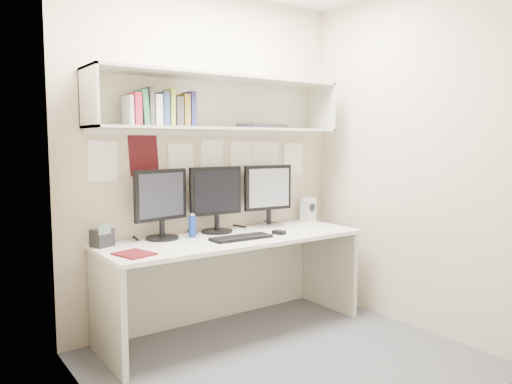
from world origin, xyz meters
TOP-DOWN VIEW (x-y plane):
  - floor at (0.00, 0.00)m, footprint 2.40×2.00m
  - wall_back at (0.00, 1.00)m, footprint 2.40×0.02m
  - wall_front at (0.00, -1.00)m, footprint 2.40×0.02m
  - wall_left at (-1.20, 0.00)m, footprint 0.02×2.00m
  - wall_right at (1.20, 0.00)m, footprint 0.02×2.00m
  - desk at (0.00, 0.65)m, footprint 2.00×0.70m
  - overhead_hutch at (0.00, 0.86)m, footprint 2.00×0.38m
  - pinned_papers at (0.00, 0.99)m, footprint 1.92×0.01m
  - monitor_left at (-0.48, 0.87)m, footprint 0.43×0.24m
  - monitor_center at (-0.02, 0.87)m, footprint 0.44×0.24m
  - monitor_right at (0.49, 0.87)m, footprint 0.44×0.24m
  - keyboard at (-0.01, 0.53)m, footprint 0.46×0.18m
  - mouse at (0.33, 0.52)m, footprint 0.08×0.11m
  - speaker at (0.94, 0.88)m, footprint 0.12×0.12m
  - blue_bottle at (-0.27, 0.79)m, footprint 0.06×0.06m
  - maroon_notebook at (-0.83, 0.49)m, footprint 0.24×0.27m
  - desk_phone at (-0.92, 0.85)m, footprint 0.16×0.15m
  - book_stack at (-0.49, 0.82)m, footprint 0.49×0.16m
  - hutch_tray at (0.37, 0.78)m, footprint 0.47×0.28m

SIDE VIEW (x-z plane):
  - floor at x=0.00m, z-range -0.01..0.01m
  - desk at x=0.00m, z-range 0.00..0.73m
  - maroon_notebook at x=-0.83m, z-range 0.73..0.74m
  - keyboard at x=-0.01m, z-range 0.73..0.75m
  - mouse at x=0.33m, z-range 0.73..0.76m
  - desk_phone at x=-0.92m, z-range 0.71..0.87m
  - blue_bottle at x=-0.27m, z-range 0.73..0.90m
  - speaker at x=0.94m, z-range 0.73..0.94m
  - monitor_left at x=-0.48m, z-range 0.75..1.26m
  - monitor_right at x=0.49m, z-range 0.75..1.26m
  - monitor_center at x=-0.02m, z-range 0.75..1.26m
  - pinned_papers at x=0.00m, z-range 1.01..1.49m
  - wall_back at x=0.00m, z-range 0.00..2.60m
  - wall_front at x=0.00m, z-range 0.00..2.60m
  - wall_left at x=-1.20m, z-range 0.00..2.60m
  - wall_right at x=1.20m, z-range 0.00..2.60m
  - hutch_tray at x=0.37m, z-range 1.54..1.57m
  - book_stack at x=-0.49m, z-range 1.52..1.79m
  - overhead_hutch at x=0.00m, z-range 1.52..1.92m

